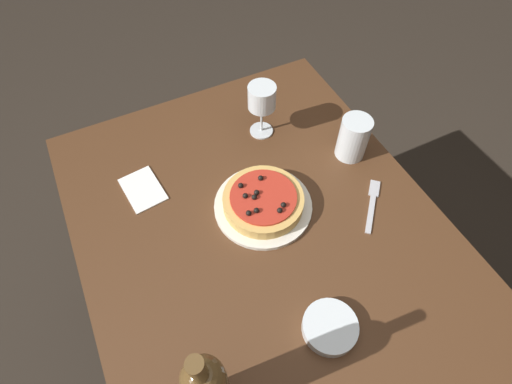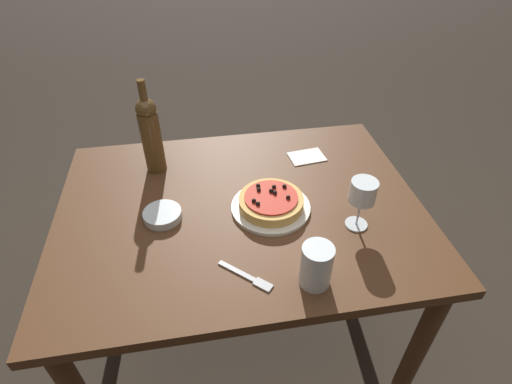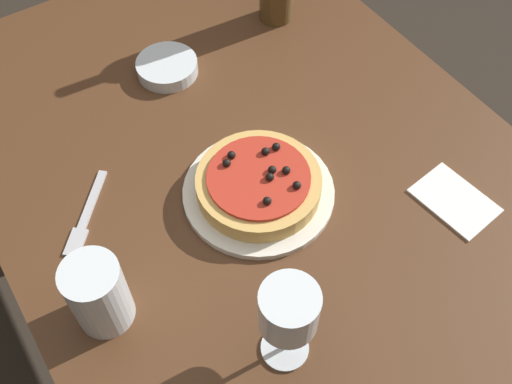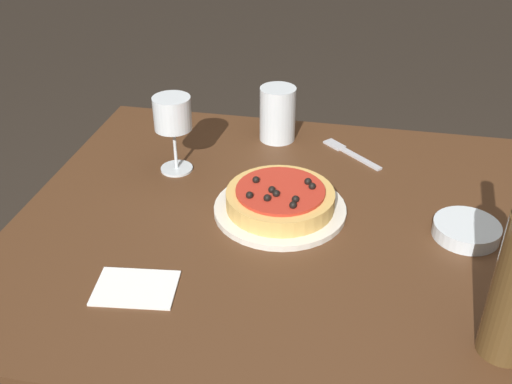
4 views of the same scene
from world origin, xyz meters
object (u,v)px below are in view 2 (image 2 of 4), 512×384
(wine_bottle, at_px, (151,133))
(side_bowl, at_px, (163,215))
(pizza, at_px, (271,201))
(dining_table, at_px, (241,228))
(fork, at_px, (248,277))
(water_cup, at_px, (316,266))
(dinner_plate, at_px, (271,207))
(wine_glass, at_px, (363,194))

(wine_bottle, xyz_separation_m, side_bowl, (-0.02, 0.27, -0.14))
(pizza, bearing_deg, dining_table, -17.73)
(wine_bottle, relative_size, fork, 2.47)
(dining_table, distance_m, water_cup, 0.40)
(pizza, bearing_deg, dinner_plate, 102.84)
(wine_glass, bearing_deg, side_bowl, -12.45)
(wine_bottle, distance_m, fork, 0.62)
(side_bowl, bearing_deg, wine_bottle, -85.02)
(side_bowl, bearing_deg, water_cup, 141.52)
(dining_table, height_order, dinner_plate, dinner_plate)
(dining_table, bearing_deg, wine_glass, 156.52)
(dining_table, distance_m, wine_bottle, 0.45)
(dining_table, xyz_separation_m, dinner_plate, (-0.10, 0.03, 0.11))
(dining_table, height_order, pizza, pizza)
(wine_bottle, bearing_deg, side_bowl, 94.98)
(pizza, bearing_deg, side_bowl, -2.08)
(wine_bottle, bearing_deg, fork, 114.66)
(dinner_plate, bearing_deg, wine_glass, 154.45)
(dining_table, distance_m, fork, 0.31)
(pizza, bearing_deg, wine_bottle, -37.96)
(dinner_plate, relative_size, fork, 1.84)
(side_bowl, bearing_deg, fork, 129.60)
(dining_table, height_order, water_cup, water_cup)
(dining_table, distance_m, dinner_plate, 0.15)
(water_cup, xyz_separation_m, side_bowl, (0.40, -0.32, -0.05))
(wine_glass, xyz_separation_m, fork, (0.36, 0.15, -0.12))
(wine_glass, height_order, wine_bottle, wine_bottle)
(wine_bottle, height_order, water_cup, wine_bottle)
(wine_glass, xyz_separation_m, water_cup, (0.19, 0.19, -0.06))
(dining_table, height_order, wine_glass, wine_glass)
(dining_table, height_order, side_bowl, side_bowl)
(dinner_plate, relative_size, side_bowl, 2.13)
(dinner_plate, bearing_deg, water_cup, 100.57)
(fork, bearing_deg, water_cup, 28.71)
(dining_table, relative_size, wine_bottle, 3.45)
(pizza, relative_size, wine_bottle, 0.61)
(wine_glass, bearing_deg, dining_table, -23.48)
(dinner_plate, distance_m, fork, 0.29)
(dining_table, bearing_deg, wine_bottle, -43.26)
(pizza, xyz_separation_m, wine_bottle, (0.37, -0.29, 0.12))
(wine_bottle, bearing_deg, dining_table, 136.74)
(wine_bottle, xyz_separation_m, fork, (-0.25, 0.55, -0.15))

